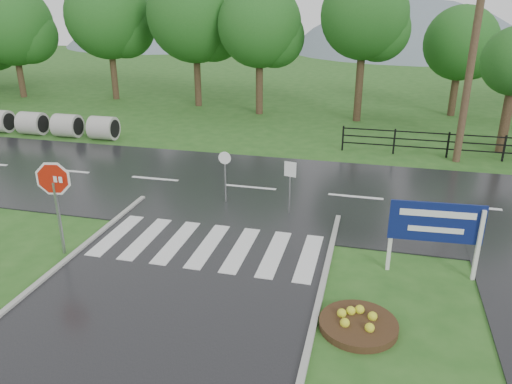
# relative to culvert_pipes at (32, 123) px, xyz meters

# --- Properties ---
(ground) EXTENTS (120.00, 120.00, 0.00)m
(ground) POSITION_rel_culvert_pipes_xyz_m (13.32, -15.00, -0.60)
(ground) COLOR #28591D
(ground) RESTS_ON ground
(main_road) EXTENTS (90.00, 8.00, 0.04)m
(main_road) POSITION_rel_culvert_pipes_xyz_m (13.32, -5.00, -0.60)
(main_road) COLOR black
(main_road) RESTS_ON ground
(crosswalk) EXTENTS (6.50, 2.80, 0.02)m
(crosswalk) POSITION_rel_culvert_pipes_xyz_m (13.32, -10.00, -0.54)
(crosswalk) COLOR silver
(crosswalk) RESTS_ON ground
(fence_west) EXTENTS (9.58, 0.08, 1.20)m
(fence_west) POSITION_rel_culvert_pipes_xyz_m (21.07, 1.00, 0.12)
(fence_west) COLOR black
(fence_west) RESTS_ON ground
(hills) EXTENTS (102.00, 48.00, 48.00)m
(hills) POSITION_rel_culvert_pipes_xyz_m (16.82, 50.00, -16.14)
(hills) COLOR slate
(hills) RESTS_ON ground
(treeline) EXTENTS (83.20, 5.20, 10.00)m
(treeline) POSITION_rel_culvert_pipes_xyz_m (14.32, 9.00, -0.60)
(treeline) COLOR #1B541A
(treeline) RESTS_ON ground
(culvert_pipes) EXTENTS (9.70, 1.20, 1.20)m
(culvert_pipes) POSITION_rel_culvert_pipes_xyz_m (0.00, 0.00, 0.00)
(culvert_pipes) COLOR #9E9B93
(culvert_pipes) RESTS_ON ground
(stop_sign) EXTENTS (1.28, 0.30, 2.94)m
(stop_sign) POSITION_rel_culvert_pipes_xyz_m (9.39, -11.33, 1.43)
(stop_sign) COLOR #939399
(stop_sign) RESTS_ON ground
(estate_billboard) EXTENTS (2.37, 0.21, 2.08)m
(estate_billboard) POSITION_rel_culvert_pipes_xyz_m (19.57, -10.01, 0.83)
(estate_billboard) COLOR silver
(estate_billboard) RESTS_ON ground
(flower_bed) EXTENTS (1.76, 1.76, 0.35)m
(flower_bed) POSITION_rel_culvert_pipes_xyz_m (17.86, -12.84, -0.47)
(flower_bed) COLOR #332111
(flower_bed) RESTS_ON ground
(reg_sign_small) EXTENTS (0.41, 0.11, 1.88)m
(reg_sign_small) POSITION_rel_culvert_pipes_xyz_m (15.22, -7.06, 0.76)
(reg_sign_small) COLOR #939399
(reg_sign_small) RESTS_ON ground
(reg_sign_round) EXTENTS (0.45, 0.06, 1.92)m
(reg_sign_round) POSITION_rel_culvert_pipes_xyz_m (12.82, -6.62, 0.65)
(reg_sign_round) COLOR #939399
(reg_sign_round) RESTS_ON ground
(utility_pole_east) EXTENTS (1.68, 0.51, 9.60)m
(utility_pole_east) POSITION_rel_culvert_pipes_xyz_m (21.45, 0.50, 4.28)
(utility_pole_east) COLOR #473523
(utility_pole_east) RESTS_ON ground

